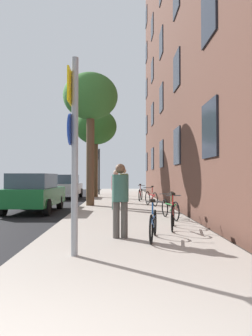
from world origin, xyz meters
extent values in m
plane|color=#332D28|center=(-2.40, 15.00, 0.00)|extent=(41.80, 41.80, 0.00)
cube|color=black|center=(-4.50, 15.00, 0.01)|extent=(7.00, 38.00, 0.01)
cube|color=#9E9389|center=(1.10, 15.00, 0.06)|extent=(4.20, 38.00, 0.12)
cube|color=#513328|center=(3.70, 14.50, 10.61)|extent=(0.50, 27.00, 21.22)
cube|color=#1E232D|center=(3.42, 7.00, 2.85)|extent=(0.06, 1.44, 1.62)
cube|color=#1E232D|center=(3.42, 12.00, 2.85)|extent=(0.06, 1.44, 1.62)
cube|color=#1E232D|center=(3.42, 17.00, 2.85)|extent=(0.06, 1.44, 1.62)
cube|color=#1E232D|center=(3.42, 22.00, 2.85)|extent=(0.06, 1.44, 1.62)
cube|color=#1E232D|center=(3.42, 27.00, 2.85)|extent=(0.06, 1.44, 1.62)
cube|color=#1E232D|center=(3.42, 7.00, 6.22)|extent=(0.06, 1.44, 1.62)
cube|color=#1E232D|center=(3.42, 12.00, 6.22)|extent=(0.06, 1.44, 1.62)
cube|color=#1E232D|center=(3.42, 17.00, 6.22)|extent=(0.06, 1.44, 1.62)
cube|color=#1E232D|center=(3.42, 22.00, 6.22)|extent=(0.06, 1.44, 1.62)
cube|color=#1E232D|center=(3.42, 27.00, 6.22)|extent=(0.06, 1.44, 1.62)
cube|color=#1E232D|center=(3.42, 17.00, 9.59)|extent=(0.06, 1.44, 1.62)
cube|color=#1E232D|center=(3.42, 22.00, 9.59)|extent=(0.06, 1.44, 1.62)
cube|color=#1E232D|center=(3.42, 27.00, 9.59)|extent=(0.06, 1.44, 1.62)
cube|color=#1E232D|center=(3.42, 22.00, 12.96)|extent=(0.06, 1.44, 1.62)
cube|color=#1E232D|center=(3.42, 27.00, 12.96)|extent=(0.06, 1.44, 1.62)
cube|color=#1E232D|center=(3.42, 27.00, 16.33)|extent=(0.06, 1.44, 1.62)
cylinder|color=gray|center=(0.05, 3.72, 1.88)|extent=(0.12, 0.12, 3.52)
cube|color=yellow|center=(-0.03, 3.72, 3.10)|extent=(0.03, 0.60, 0.60)
cylinder|color=#14339E|center=(-0.03, 3.72, 2.35)|extent=(0.03, 0.56, 0.56)
cylinder|color=black|center=(-0.67, 22.67, 1.89)|extent=(0.12, 0.12, 3.54)
cube|color=black|center=(-0.85, 22.67, 3.21)|extent=(0.20, 0.24, 0.80)
sphere|color=red|center=(-0.96, 22.67, 3.47)|extent=(0.16, 0.16, 0.16)
sphere|color=#523707|center=(-0.96, 22.67, 3.21)|extent=(0.16, 0.16, 0.16)
sphere|color=#083E11|center=(-0.96, 22.67, 2.95)|extent=(0.16, 0.16, 0.16)
cylinder|color=brown|center=(-0.53, 13.41, 2.37)|extent=(0.39, 0.39, 4.49)
ellipsoid|color=#387533|center=(-0.53, 13.41, 5.41)|extent=(2.65, 2.65, 2.25)
cylinder|color=#4C3823|center=(-0.72, 19.69, 2.09)|extent=(0.31, 0.31, 3.94)
ellipsoid|color=#2D6628|center=(-0.72, 19.69, 4.92)|extent=(2.86, 2.86, 2.43)
torus|color=black|center=(1.69, 5.58, 0.43)|extent=(0.16, 0.61, 0.61)
torus|color=black|center=(1.51, 4.62, 0.43)|extent=(0.16, 0.61, 0.61)
cylinder|color=#194C99|center=(1.60, 5.10, 0.59)|extent=(0.20, 0.82, 0.04)
cylinder|color=#194C99|center=(1.55, 4.86, 0.52)|extent=(0.14, 0.50, 0.27)
cylinder|color=#194C99|center=(1.57, 4.95, 0.83)|extent=(0.04, 0.04, 0.28)
cube|color=black|center=(1.57, 4.95, 0.99)|extent=(0.10, 0.24, 0.06)
cylinder|color=#4C4C4C|center=(1.69, 5.58, 0.91)|extent=(0.42, 0.11, 0.03)
torus|color=black|center=(2.39, 7.02, 0.46)|extent=(0.18, 0.67, 0.68)
torus|color=black|center=(2.18, 6.01, 0.46)|extent=(0.18, 0.67, 0.68)
cylinder|color=#B21E1E|center=(2.28, 6.52, 0.64)|extent=(0.22, 0.87, 0.04)
cylinder|color=#B21E1E|center=(2.23, 6.26, 0.56)|extent=(0.15, 0.53, 0.29)
cylinder|color=#B21E1E|center=(2.25, 6.36, 0.90)|extent=(0.04, 0.04, 0.28)
cube|color=black|center=(2.25, 6.36, 1.06)|extent=(0.10, 0.24, 0.06)
cylinder|color=#4C4C4C|center=(2.39, 7.02, 0.98)|extent=(0.42, 0.11, 0.03)
torus|color=black|center=(2.44, 9.01, 0.42)|extent=(0.14, 0.61, 0.61)
torus|color=black|center=(2.62, 7.95, 0.42)|extent=(0.14, 0.61, 0.61)
cylinder|color=#267233|center=(2.53, 8.48, 0.59)|extent=(0.20, 0.90, 0.04)
cylinder|color=#267233|center=(2.57, 8.22, 0.52)|extent=(0.14, 0.55, 0.30)
cylinder|color=#267233|center=(2.56, 8.32, 0.83)|extent=(0.04, 0.04, 0.28)
cube|color=black|center=(2.56, 8.32, 0.99)|extent=(0.10, 0.24, 0.06)
cylinder|color=#4C4C4C|center=(2.44, 9.01, 0.91)|extent=(0.42, 0.10, 0.03)
torus|color=black|center=(2.28, 13.73, 0.45)|extent=(0.20, 0.65, 0.66)
torus|color=black|center=(2.53, 12.74, 0.45)|extent=(0.20, 0.65, 0.66)
cylinder|color=#B21E1E|center=(2.40, 13.24, 0.63)|extent=(0.25, 0.85, 0.04)
cylinder|color=#B21E1E|center=(2.46, 12.99, 0.55)|extent=(0.17, 0.52, 0.28)
cylinder|color=#B21E1E|center=(2.44, 13.09, 0.88)|extent=(0.04, 0.04, 0.28)
cube|color=black|center=(2.44, 13.09, 1.04)|extent=(0.10, 0.24, 0.06)
cylinder|color=#4C4C4C|center=(2.28, 13.73, 0.96)|extent=(0.41, 0.13, 0.03)
torus|color=black|center=(2.21, 16.92, 0.46)|extent=(0.16, 0.67, 0.67)
torus|color=black|center=(2.02, 15.86, 0.46)|extent=(0.16, 0.67, 0.67)
cylinder|color=#B21E1E|center=(2.11, 16.39, 0.64)|extent=(0.21, 0.90, 0.04)
cylinder|color=#B21E1E|center=(2.07, 16.13, 0.56)|extent=(0.14, 0.55, 0.30)
cylinder|color=#B21E1E|center=(2.08, 16.23, 0.89)|extent=(0.04, 0.04, 0.28)
cube|color=black|center=(2.08, 16.23, 1.05)|extent=(0.10, 0.24, 0.06)
cylinder|color=#4C4C4C|center=(2.21, 16.92, 0.97)|extent=(0.42, 0.11, 0.03)
cylinder|color=#4C4742|center=(0.78, 5.30, 0.53)|extent=(0.15, 0.15, 0.82)
cylinder|color=#4C4742|center=(0.97, 5.30, 0.53)|extent=(0.15, 0.15, 0.82)
cylinder|color=#33594C|center=(0.87, 5.30, 1.25)|extent=(0.53, 0.53, 0.62)
sphere|color=brown|center=(0.87, 5.30, 1.69)|extent=(0.22, 0.22, 0.22)
cylinder|color=#33594C|center=(0.64, 11.46, 0.53)|extent=(0.15, 0.15, 0.81)
cylinder|color=#33594C|center=(0.82, 11.46, 0.53)|extent=(0.15, 0.15, 0.81)
cylinder|color=maroon|center=(0.73, 11.46, 1.23)|extent=(0.48, 0.48, 0.61)
sphere|color=tan|center=(0.73, 11.46, 1.67)|extent=(0.22, 0.22, 0.22)
cylinder|color=maroon|center=(1.03, 14.62, 0.56)|extent=(0.17, 0.17, 0.88)
cylinder|color=maroon|center=(1.23, 14.62, 0.56)|extent=(0.17, 0.17, 0.88)
cylinder|color=olive|center=(1.13, 14.62, 1.33)|extent=(0.44, 0.44, 0.66)
sphere|color=tan|center=(1.13, 14.62, 1.81)|extent=(0.24, 0.24, 0.24)
cube|color=#19662D|center=(-2.74, 11.60, 0.68)|extent=(1.95, 4.13, 0.70)
cube|color=#384756|center=(-2.74, 11.40, 1.33)|extent=(1.61, 2.33, 0.60)
cylinder|color=black|center=(-3.58, 12.91, 0.33)|extent=(0.22, 0.64, 0.64)
cylinder|color=black|center=(-1.89, 12.91, 0.33)|extent=(0.22, 0.64, 0.64)
cylinder|color=black|center=(-3.58, 10.29, 0.33)|extent=(0.22, 0.64, 0.64)
cylinder|color=black|center=(-1.89, 10.29, 0.33)|extent=(0.22, 0.64, 0.64)
cube|color=#B7B7BC|center=(-2.75, 19.88, 0.68)|extent=(1.93, 4.02, 0.70)
cube|color=#384756|center=(-2.75, 19.69, 1.33)|extent=(1.60, 2.26, 0.60)
cylinder|color=black|center=(-3.60, 21.16, 0.33)|extent=(0.22, 0.64, 0.64)
cylinder|color=black|center=(-1.90, 21.16, 0.33)|extent=(0.22, 0.64, 0.64)
cylinder|color=black|center=(-3.60, 18.61, 0.33)|extent=(0.22, 0.64, 0.64)
cylinder|color=black|center=(-1.90, 18.61, 0.33)|extent=(0.22, 0.64, 0.64)
camera|label=1|loc=(0.83, -1.90, 1.51)|focal=33.86mm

